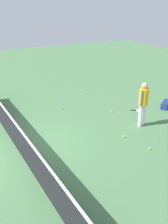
{
  "coord_description": "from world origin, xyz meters",
  "views": [
    {
      "loc": [
        -7.32,
        1.67,
        4.27
      ],
      "look_at": [
        -0.38,
        -2.31,
        0.9
      ],
      "focal_mm": 40.89,
      "sensor_mm": 36.0,
      "label": 1
    }
  ],
  "objects_px": {
    "player_near_side": "(143,101)",
    "tennis_ball_near_player": "(124,136)",
    "tennis_ball_stray_left": "(82,94)",
    "tennis_ball_baseline": "(150,149)",
    "tennis_ball_by_net": "(112,111)",
    "tennis_racket_near_player": "(139,110)",
    "equipment_bag": "(166,104)",
    "tennis_ball_midcourt": "(62,108)"
  },
  "relations": [
    {
      "from": "tennis_racket_near_player",
      "to": "tennis_ball_stray_left",
      "type": "relative_size",
      "value": 8.93
    },
    {
      "from": "tennis_ball_midcourt",
      "to": "tennis_ball_stray_left",
      "type": "relative_size",
      "value": 1.0
    },
    {
      "from": "tennis_ball_stray_left",
      "to": "tennis_racket_near_player",
      "type": "bearing_deg",
      "value": -159.46
    },
    {
      "from": "tennis_ball_midcourt",
      "to": "tennis_ball_baseline",
      "type": "distance_m",
      "value": 4.64
    },
    {
      "from": "tennis_ball_near_player",
      "to": "tennis_ball_by_net",
      "type": "height_order",
      "value": "same"
    },
    {
      "from": "player_near_side",
      "to": "tennis_ball_stray_left",
      "type": "relative_size",
      "value": 25.76
    },
    {
      "from": "tennis_ball_near_player",
      "to": "equipment_bag",
      "type": "relative_size",
      "value": 0.08
    },
    {
      "from": "tennis_ball_near_player",
      "to": "tennis_racket_near_player",
      "type": "bearing_deg",
      "value": -52.44
    },
    {
      "from": "tennis_racket_near_player",
      "to": "tennis_ball_baseline",
      "type": "distance_m",
      "value": 3.26
    },
    {
      "from": "tennis_racket_near_player",
      "to": "tennis_ball_stray_left",
      "type": "height_order",
      "value": "tennis_ball_stray_left"
    },
    {
      "from": "tennis_racket_near_player",
      "to": "tennis_ball_baseline",
      "type": "relative_size",
      "value": 8.93
    },
    {
      "from": "equipment_bag",
      "to": "tennis_racket_near_player",
      "type": "bearing_deg",
      "value": 78.23
    },
    {
      "from": "player_near_side",
      "to": "equipment_bag",
      "type": "height_order",
      "value": "player_near_side"
    },
    {
      "from": "tennis_ball_baseline",
      "to": "tennis_ball_near_player",
      "type": "bearing_deg",
      "value": 11.27
    },
    {
      "from": "player_near_side",
      "to": "tennis_ball_by_net",
      "type": "bearing_deg",
      "value": 7.28
    },
    {
      "from": "tennis_ball_near_player",
      "to": "equipment_bag",
      "type": "height_order",
      "value": "equipment_bag"
    },
    {
      "from": "tennis_racket_near_player",
      "to": "tennis_ball_by_net",
      "type": "height_order",
      "value": "tennis_ball_by_net"
    },
    {
      "from": "tennis_ball_midcourt",
      "to": "equipment_bag",
      "type": "xyz_separation_m",
      "value": [
        -2.15,
        -4.16,
        0.11
      ]
    },
    {
      "from": "tennis_ball_by_net",
      "to": "tennis_ball_near_player",
      "type": "bearing_deg",
      "value": 155.01
    },
    {
      "from": "tennis_ball_stray_left",
      "to": "equipment_bag",
      "type": "xyz_separation_m",
      "value": [
        -3.34,
        -2.47,
        0.11
      ]
    },
    {
      "from": "player_near_side",
      "to": "equipment_bag",
      "type": "xyz_separation_m",
      "value": [
        0.89,
        -2.25,
        -0.87
      ]
    },
    {
      "from": "tennis_ball_near_player",
      "to": "tennis_ball_stray_left",
      "type": "height_order",
      "value": "same"
    },
    {
      "from": "tennis_ball_baseline",
      "to": "tennis_ball_midcourt",
      "type": "bearing_deg",
      "value": 11.87
    },
    {
      "from": "tennis_ball_baseline",
      "to": "player_near_side",
      "type": "bearing_deg",
      "value": -32.6
    },
    {
      "from": "tennis_racket_near_player",
      "to": "player_near_side",
      "type": "bearing_deg",
      "value": 141.66
    },
    {
      "from": "player_near_side",
      "to": "tennis_ball_by_net",
      "type": "relative_size",
      "value": 25.76
    },
    {
      "from": "tennis_ball_stray_left",
      "to": "tennis_ball_midcourt",
      "type": "bearing_deg",
      "value": 125.11
    },
    {
      "from": "tennis_ball_midcourt",
      "to": "tennis_racket_near_player",
      "type": "bearing_deg",
      "value": -123.47
    },
    {
      "from": "player_near_side",
      "to": "tennis_ball_baseline",
      "type": "height_order",
      "value": "player_near_side"
    },
    {
      "from": "equipment_bag",
      "to": "tennis_ball_stray_left",
      "type": "bearing_deg",
      "value": 36.52
    },
    {
      "from": "tennis_racket_near_player",
      "to": "tennis_ball_by_net",
      "type": "relative_size",
      "value": 8.93
    },
    {
      "from": "tennis_racket_near_player",
      "to": "equipment_bag",
      "type": "height_order",
      "value": "equipment_bag"
    },
    {
      "from": "tennis_ball_by_net",
      "to": "tennis_ball_midcourt",
      "type": "distance_m",
      "value": 2.22
    },
    {
      "from": "tennis_ball_near_player",
      "to": "tennis_ball_by_net",
      "type": "distance_m",
      "value": 2.28
    },
    {
      "from": "player_near_side",
      "to": "tennis_ball_near_player",
      "type": "bearing_deg",
      "value": 110.72
    },
    {
      "from": "tennis_ball_baseline",
      "to": "equipment_bag",
      "type": "height_order",
      "value": "equipment_bag"
    },
    {
      "from": "player_near_side",
      "to": "tennis_ball_midcourt",
      "type": "bearing_deg",
      "value": 32.18
    },
    {
      "from": "tennis_racket_near_player",
      "to": "tennis_ball_near_player",
      "type": "bearing_deg",
      "value": 127.56
    },
    {
      "from": "player_near_side",
      "to": "tennis_ball_by_net",
      "type": "height_order",
      "value": "player_near_side"
    },
    {
      "from": "tennis_racket_near_player",
      "to": "tennis_ball_by_net",
      "type": "bearing_deg",
      "value": 68.04
    },
    {
      "from": "tennis_ball_near_player",
      "to": "tennis_ball_baseline",
      "type": "distance_m",
      "value": 1.08
    },
    {
      "from": "tennis_ball_midcourt",
      "to": "tennis_ball_baseline",
      "type": "bearing_deg",
      "value": -168.13
    }
  ]
}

